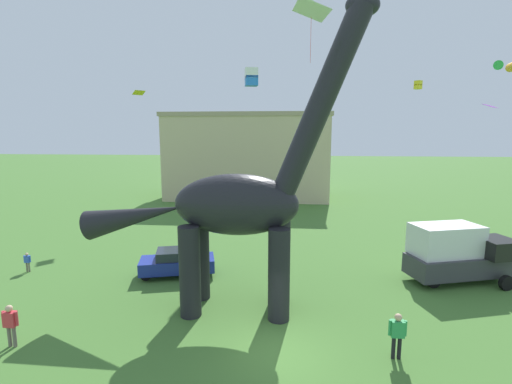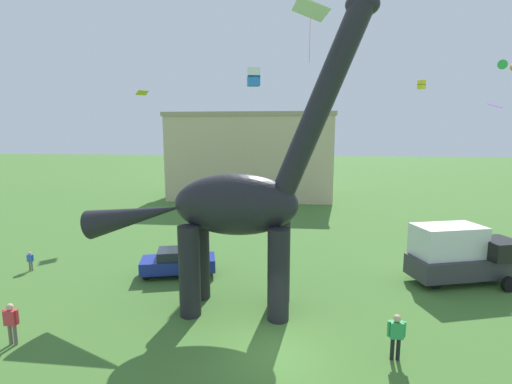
{
  "view_description": "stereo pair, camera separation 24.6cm",
  "coord_description": "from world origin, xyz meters",
  "px_view_note": "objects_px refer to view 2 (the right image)",
  "views": [
    {
      "loc": [
        0.41,
        -12.87,
        8.22
      ],
      "look_at": [
        -1.17,
        4.37,
        5.43
      ],
      "focal_mm": 26.08,
      "sensor_mm": 36.0,
      "label": 1
    },
    {
      "loc": [
        0.66,
        -12.85,
        8.22
      ],
      "look_at": [
        -1.17,
        4.37,
        5.43
      ],
      "focal_mm": 26.08,
      "sensor_mm": 36.0,
      "label": 2
    }
  ],
  "objects_px": {
    "dinosaur_sculpture": "(235,204)",
    "person_photographer": "(396,333)",
    "parked_box_truck": "(460,253)",
    "person_vendor_side": "(11,320)",
    "kite_far_right": "(142,93)",
    "parked_sedan_left": "(178,262)",
    "person_far_spectator": "(30,259)",
    "kite_apex": "(495,106)",
    "kite_high_right": "(422,85)",
    "kite_near_low": "(310,10)",
    "kite_mid_left": "(254,77)"
  },
  "relations": [
    {
      "from": "dinosaur_sculpture",
      "to": "person_photographer",
      "type": "bearing_deg",
      "value": -23.68
    },
    {
      "from": "parked_box_truck",
      "to": "person_vendor_side",
      "type": "xyz_separation_m",
      "value": [
        -19.91,
        -8.31,
        -0.62
      ]
    },
    {
      "from": "dinosaur_sculpture",
      "to": "kite_far_right",
      "type": "bearing_deg",
      "value": 127.61
    },
    {
      "from": "parked_sedan_left",
      "to": "person_far_spectator",
      "type": "bearing_deg",
      "value": 167.28
    },
    {
      "from": "kite_apex",
      "to": "kite_high_right",
      "type": "distance_m",
      "value": 6.65
    },
    {
      "from": "dinosaur_sculpture",
      "to": "kite_high_right",
      "type": "relative_size",
      "value": 19.84
    },
    {
      "from": "parked_sedan_left",
      "to": "kite_near_low",
      "type": "xyz_separation_m",
      "value": [
        7.12,
        -5.27,
        11.88
      ]
    },
    {
      "from": "parked_sedan_left",
      "to": "kite_near_low",
      "type": "relative_size",
      "value": 2.15
    },
    {
      "from": "person_vendor_side",
      "to": "person_far_spectator",
      "type": "bearing_deg",
      "value": -22.27
    },
    {
      "from": "dinosaur_sculpture",
      "to": "kite_apex",
      "type": "bearing_deg",
      "value": 46.79
    },
    {
      "from": "parked_box_truck",
      "to": "person_photographer",
      "type": "relative_size",
      "value": 3.41
    },
    {
      "from": "parked_sedan_left",
      "to": "kite_high_right",
      "type": "relative_size",
      "value": 6.49
    },
    {
      "from": "kite_near_low",
      "to": "kite_mid_left",
      "type": "distance_m",
      "value": 13.95
    },
    {
      "from": "person_vendor_side",
      "to": "kite_mid_left",
      "type": "height_order",
      "value": "kite_mid_left"
    },
    {
      "from": "parked_sedan_left",
      "to": "person_far_spectator",
      "type": "xyz_separation_m",
      "value": [
        -9.03,
        -0.28,
        -0.1
      ]
    },
    {
      "from": "parked_box_truck",
      "to": "kite_far_right",
      "type": "height_order",
      "value": "kite_far_right"
    },
    {
      "from": "kite_mid_left",
      "to": "kite_high_right",
      "type": "distance_m",
      "value": 14.33
    },
    {
      "from": "dinosaur_sculpture",
      "to": "kite_near_low",
      "type": "distance_m",
      "value": 8.48
    },
    {
      "from": "person_far_spectator",
      "to": "kite_mid_left",
      "type": "height_order",
      "value": "kite_mid_left"
    },
    {
      "from": "dinosaur_sculpture",
      "to": "parked_sedan_left",
      "type": "relative_size",
      "value": 3.05
    },
    {
      "from": "person_photographer",
      "to": "kite_near_low",
      "type": "distance_m",
      "value": 12.22
    },
    {
      "from": "dinosaur_sculpture",
      "to": "person_vendor_side",
      "type": "distance_m",
      "value": 9.9
    },
    {
      "from": "parked_sedan_left",
      "to": "person_photographer",
      "type": "xyz_separation_m",
      "value": [
        10.39,
        -7.12,
        0.25
      ]
    },
    {
      "from": "parked_sedan_left",
      "to": "kite_near_low",
      "type": "bearing_deg",
      "value": -51.03
    },
    {
      "from": "kite_high_right",
      "to": "kite_near_low",
      "type": "bearing_deg",
      "value": -118.25
    },
    {
      "from": "kite_apex",
      "to": "person_vendor_side",
      "type": "bearing_deg",
      "value": -141.71
    },
    {
      "from": "parked_sedan_left",
      "to": "person_far_spectator",
      "type": "height_order",
      "value": "parked_sedan_left"
    },
    {
      "from": "person_far_spectator",
      "to": "kite_far_right",
      "type": "bearing_deg",
      "value": -121.21
    },
    {
      "from": "parked_box_truck",
      "to": "kite_near_low",
      "type": "xyz_separation_m",
      "value": [
        -8.59,
        -5.89,
        11.04
      ]
    },
    {
      "from": "kite_apex",
      "to": "kite_mid_left",
      "type": "bearing_deg",
      "value": -163.58
    },
    {
      "from": "person_photographer",
      "to": "kite_mid_left",
      "type": "bearing_deg",
      "value": -155.3
    },
    {
      "from": "person_vendor_side",
      "to": "kite_mid_left",
      "type": "relative_size",
      "value": 1.33
    },
    {
      "from": "parked_box_truck",
      "to": "kite_high_right",
      "type": "height_order",
      "value": "kite_high_right"
    },
    {
      "from": "kite_high_right",
      "to": "dinosaur_sculpture",
      "type": "bearing_deg",
      "value": -127.87
    },
    {
      "from": "kite_apex",
      "to": "kite_near_low",
      "type": "relative_size",
      "value": 0.77
    },
    {
      "from": "parked_box_truck",
      "to": "kite_far_right",
      "type": "relative_size",
      "value": 4.84
    },
    {
      "from": "person_far_spectator",
      "to": "kite_far_right",
      "type": "height_order",
      "value": "kite_far_right"
    },
    {
      "from": "person_far_spectator",
      "to": "kite_far_right",
      "type": "xyz_separation_m",
      "value": [
        1.66,
        13.85,
        11.06
      ]
    },
    {
      "from": "kite_near_low",
      "to": "kite_mid_left",
      "type": "relative_size",
      "value": 1.65
    },
    {
      "from": "person_far_spectator",
      "to": "kite_high_right",
      "type": "bearing_deg",
      "value": -177.21
    },
    {
      "from": "kite_apex",
      "to": "kite_near_low",
      "type": "bearing_deg",
      "value": -130.0
    },
    {
      "from": "person_photographer",
      "to": "kite_far_right",
      "type": "relative_size",
      "value": 1.42
    },
    {
      "from": "parked_sedan_left",
      "to": "kite_far_right",
      "type": "xyz_separation_m",
      "value": [
        -7.37,
        13.56,
        10.96
      ]
    },
    {
      "from": "dinosaur_sculpture",
      "to": "parked_box_truck",
      "type": "distance_m",
      "value": 12.97
    },
    {
      "from": "person_photographer",
      "to": "kite_high_right",
      "type": "bearing_deg",
      "value": 162.35
    },
    {
      "from": "kite_far_right",
      "to": "person_far_spectator",
      "type": "bearing_deg",
      "value": -96.84
    },
    {
      "from": "person_far_spectator",
      "to": "parked_sedan_left",
      "type": "bearing_deg",
      "value": 157.44
    },
    {
      "from": "person_far_spectator",
      "to": "kite_apex",
      "type": "height_order",
      "value": "kite_apex"
    },
    {
      "from": "person_photographer",
      "to": "person_vendor_side",
      "type": "height_order",
      "value": "person_photographer"
    },
    {
      "from": "kite_mid_left",
      "to": "dinosaur_sculpture",
      "type": "bearing_deg",
      "value": -87.75
    }
  ]
}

